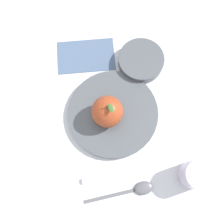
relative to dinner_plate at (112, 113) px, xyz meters
name	(u,v)px	position (x,y,z in m)	size (l,w,h in m)	color
ground_plane	(109,123)	(0.00, -0.03, -0.01)	(2.40, 2.40, 0.00)	silver
dinner_plate	(112,113)	(0.00, 0.00, 0.00)	(0.25, 0.25, 0.02)	#4C5156
apple	(107,112)	(-0.01, -0.01, 0.05)	(0.08, 0.08, 0.10)	#9E3D1E
side_bowl	(141,60)	(0.01, 0.18, 0.01)	(0.13, 0.13, 0.03)	#4C5156
cup	(196,175)	(0.26, -0.06, 0.03)	(0.07, 0.07, 0.08)	silver
knife	(117,173)	(0.08, -0.14, -0.01)	(0.19, 0.15, 0.01)	silver
spoon	(136,190)	(0.14, -0.16, -0.01)	(0.16, 0.13, 0.01)	#59595E
linen_napkin	(86,56)	(-0.15, 0.13, -0.01)	(0.11, 0.17, 0.00)	slate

